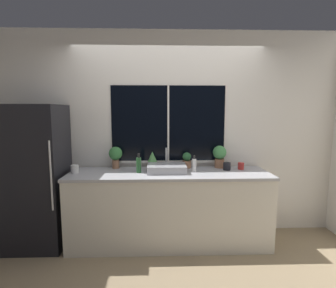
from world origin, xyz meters
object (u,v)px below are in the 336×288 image
object	(u,v)px
potted_plant_center_left	(152,159)
potted_plant_center_right	(187,160)
bottle_tall	(139,165)
refrigerator	(34,177)
potted_plant_far_left	(116,155)
soap_bottle	(194,165)
sink	(167,168)
mug_white	(75,169)
potted_plant_far_right	(220,155)
mug_red	(241,166)
mug_black	(227,166)

from	to	relation	value
potted_plant_center_left	potted_plant_center_right	distance (m)	0.45
potted_plant_center_left	bottle_tall	distance (m)	0.30
bottle_tall	refrigerator	bearing A→B (deg)	179.72
potted_plant_center_right	bottle_tall	distance (m)	0.66
potted_plant_far_left	potted_plant_center_left	world-z (taller)	potted_plant_far_left
potted_plant_center_left	soap_bottle	world-z (taller)	potted_plant_center_left
refrigerator	sink	xyz separation A→B (m)	(1.61, 0.02, 0.09)
potted_plant_center_left	mug_white	distance (m)	0.97
potted_plant_far_right	bottle_tall	bearing A→B (deg)	-166.31
mug_red	refrigerator	bearing A→B (deg)	-177.01
sink	potted_plant_center_right	xyz separation A→B (m)	(0.27, 0.22, 0.06)
potted_plant_center_left	mug_white	size ratio (longest dim) A/B	2.22
sink	mug_white	distance (m)	1.12
sink	bottle_tall	bearing A→B (deg)	-174.89
mug_red	mug_white	distance (m)	2.08
potted_plant_far_left	potted_plant_center_right	bearing A→B (deg)	0.00
sink	potted_plant_center_right	distance (m)	0.36
potted_plant_far_left	bottle_tall	size ratio (longest dim) A/B	1.21
soap_bottle	mug_red	xyz separation A→B (m)	(0.62, 0.11, -0.04)
soap_bottle	bottle_tall	size ratio (longest dim) A/B	0.87
refrigerator	bottle_tall	size ratio (longest dim) A/B	7.36
refrigerator	potted_plant_far_left	size ratio (longest dim) A/B	6.07
potted_plant_far_left	mug_black	size ratio (longest dim) A/B	2.95
soap_bottle	mug_black	distance (m)	0.44
potted_plant_far_left	mug_white	world-z (taller)	potted_plant_far_left
potted_plant_center_right	mug_white	size ratio (longest dim) A/B	2.06
mug_black	sink	bearing A→B (deg)	-174.25
soap_bottle	mug_black	size ratio (longest dim) A/B	2.11
bottle_tall	mug_red	world-z (taller)	bottle_tall
mug_white	sink	bearing A→B (deg)	1.66
mug_red	potted_plant_center_right	bearing A→B (deg)	170.52
potted_plant_center_right	bottle_tall	size ratio (longest dim) A/B	0.87
potted_plant_far_right	soap_bottle	bearing A→B (deg)	-148.31
potted_plant_far_left	potted_plant_far_right	xyz separation A→B (m)	(1.37, 0.00, -0.01)
potted_plant_center_left	potted_plant_far_right	world-z (taller)	potted_plant_far_right
bottle_tall	mug_white	world-z (taller)	bottle_tall
bottle_tall	mug_black	size ratio (longest dim) A/B	2.43
potted_plant_center_right	potted_plant_far_left	bearing A→B (deg)	180.00
sink	mug_red	world-z (taller)	sink
mug_red	mug_black	bearing A→B (deg)	-170.43
potted_plant_center_right	potted_plant_far_right	distance (m)	0.44
mug_white	mug_black	xyz separation A→B (m)	(1.88, 0.11, -0.00)
bottle_tall	potted_plant_center_left	bearing A→B (deg)	58.22
refrigerator	potted_plant_far_left	world-z (taller)	refrigerator
soap_bottle	potted_plant_far_left	bearing A→B (deg)	167.28
potted_plant_far_left	mug_red	bearing A→B (deg)	-4.05
sink	mug_black	xyz separation A→B (m)	(0.77, 0.08, 0.00)
sink	mug_red	xyz separation A→B (m)	(0.96, 0.11, -0.00)
bottle_tall	mug_red	bearing A→B (deg)	6.15
potted_plant_center_left	mug_white	bearing A→B (deg)	-164.59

